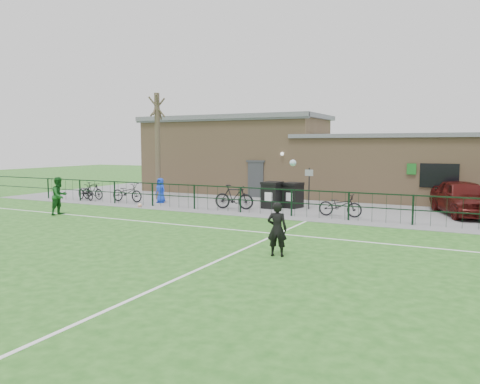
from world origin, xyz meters
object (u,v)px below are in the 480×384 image
at_px(wheelie_bin_left, 293,196).
at_px(ball_ground, 140,205).
at_px(bicycle_a, 86,192).
at_px(bicycle_d, 234,197).
at_px(outfield_player, 59,196).
at_px(bare_tree, 158,147).
at_px(bicycle_c, 127,192).
at_px(bicycle_e, 340,205).
at_px(car_maroon, 463,198).
at_px(wheelie_bin_right, 272,196).
at_px(sign_post, 309,188).
at_px(bicycle_b, 93,191).
at_px(spectator_child, 161,190).

distance_m(wheelie_bin_left, ball_ground, 7.63).
height_order(bicycle_a, bicycle_d, bicycle_d).
relative_size(bicycle_a, outfield_player, 1.04).
bearing_deg(bare_tree, ball_ground, -69.39).
bearing_deg(bicycle_c, outfield_player, -177.37).
height_order(bicycle_d, ball_ground, bicycle_d).
height_order(bicycle_a, outfield_player, outfield_player).
relative_size(bare_tree, bicycle_e, 3.18).
bearing_deg(outfield_player, car_maroon, -67.19).
distance_m(wheelie_bin_right, ball_ground, 6.63).
height_order(car_maroon, ball_ground, car_maroon).
distance_m(bicycle_c, ball_ground, 2.47).
relative_size(bare_tree, sign_post, 3.00).
distance_m(bicycle_b, bicycle_d, 9.05).
bearing_deg(bicycle_c, ball_ground, -126.71).
xyz_separation_m(wheelie_bin_right, car_maroon, (8.41, 1.67, 0.18)).
distance_m(bicycle_d, outfield_player, 7.97).
xyz_separation_m(bicycle_d, spectator_child, (-4.63, 0.38, 0.08)).
xyz_separation_m(bicycle_c, spectator_child, (1.92, 0.42, 0.16)).
bearing_deg(bicycle_b, bicycle_a, 162.56).
xyz_separation_m(bare_tree, car_maroon, (15.66, 1.16, -2.20)).
bearing_deg(bicycle_b, wheelie_bin_left, -76.14).
xyz_separation_m(bicycle_a, spectator_child, (4.57, 0.83, 0.21)).
distance_m(bare_tree, spectator_child, 2.87).
xyz_separation_m(wheelie_bin_right, bicycle_d, (-1.51, -1.16, -0.02)).
height_order(car_maroon, bicycle_c, car_maroon).
relative_size(bicycle_c, spectator_child, 1.46).
bearing_deg(bicycle_b, sign_post, -77.27).
relative_size(car_maroon, outfield_player, 2.72).
relative_size(wheelie_bin_left, bicycle_e, 0.61).
relative_size(wheelie_bin_right, bicycle_e, 0.64).
bearing_deg(sign_post, bicycle_d, -153.07).
distance_m(wheelie_bin_left, outfield_player, 10.90).
bearing_deg(bicycle_e, outfield_player, 113.24).
height_order(bare_tree, spectator_child, bare_tree).
height_order(outfield_player, ball_ground, outfield_player).
xyz_separation_m(bicycle_a, bicycle_b, (0.15, 0.37, 0.02)).
xyz_separation_m(sign_post, car_maroon, (6.69, 1.19, -0.22)).
relative_size(wheelie_bin_left, outfield_player, 0.68).
height_order(bicycle_d, outfield_player, outfield_player).
bearing_deg(wheelie_bin_right, bicycle_e, -13.93).
xyz_separation_m(bicycle_e, spectator_child, (-9.82, 0.39, 0.17)).
bearing_deg(spectator_child, bicycle_d, 7.45).
bearing_deg(car_maroon, bicycle_b, 167.92).
relative_size(wheelie_bin_left, bicycle_d, 0.59).
relative_size(car_maroon, bicycle_a, 2.62).
relative_size(bicycle_e, spectator_child, 1.42).
distance_m(wheelie_bin_left, bicycle_c, 9.08).
distance_m(bicycle_b, bicycle_c, 2.49).
distance_m(bare_tree, ball_ground, 4.41).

